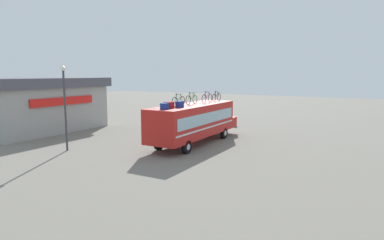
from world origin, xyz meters
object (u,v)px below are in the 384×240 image
(rooftop_bicycle_2, at_px, (192,99))
(rooftop_bicycle_4, at_px, (217,97))
(rooftop_bicycle_1, at_px, (179,101))
(street_lamp, at_px, (65,100))
(luggage_bag_1, at_px, (165,106))
(luggage_bag_3, at_px, (180,104))
(bus, at_px, (195,120))
(rooftop_bicycle_3, at_px, (207,98))
(luggage_bag_2, at_px, (169,105))

(rooftop_bicycle_2, distance_m, rooftop_bicycle_4, 3.67)
(rooftop_bicycle_1, height_order, street_lamp, street_lamp)
(luggage_bag_1, height_order, luggage_bag_3, luggage_bag_3)
(bus, xyz_separation_m, rooftop_bicycle_3, (1.67, -0.22, 1.65))
(luggage_bag_3, xyz_separation_m, rooftop_bicycle_1, (0.64, 0.48, 0.17))
(rooftop_bicycle_4, bearing_deg, rooftop_bicycle_1, 175.75)
(luggage_bag_2, relative_size, street_lamp, 0.10)
(rooftop_bicycle_3, distance_m, rooftop_bicycle_4, 1.86)
(bus, height_order, street_lamp, street_lamp)
(luggage_bag_2, bearing_deg, luggage_bag_1, -170.13)
(rooftop_bicycle_2, distance_m, street_lamp, 9.15)
(bus, bearing_deg, rooftop_bicycle_2, 120.80)
(bus, distance_m, rooftop_bicycle_2, 1.66)
(luggage_bag_3, bearing_deg, rooftop_bicycle_1, 36.97)
(luggage_bag_1, relative_size, rooftop_bicycle_1, 0.30)
(rooftop_bicycle_1, bearing_deg, luggage_bag_2, -175.02)
(luggage_bag_3, bearing_deg, rooftop_bicycle_2, 10.51)
(rooftop_bicycle_2, height_order, rooftop_bicycle_3, rooftop_bicycle_3)
(bus, bearing_deg, rooftop_bicycle_3, -7.64)
(luggage_bag_3, distance_m, rooftop_bicycle_1, 0.82)
(luggage_bag_3, height_order, rooftop_bicycle_3, rooftop_bicycle_3)
(luggage_bag_3, relative_size, rooftop_bicycle_2, 0.35)
(luggage_bag_2, relative_size, rooftop_bicycle_4, 0.34)
(luggage_bag_2, relative_size, rooftop_bicycle_1, 0.32)
(bus, height_order, luggage_bag_2, luggage_bag_2)
(bus, xyz_separation_m, luggage_bag_3, (-2.65, -0.27, 1.47))
(bus, distance_m, luggage_bag_2, 3.75)
(luggage_bag_2, height_order, rooftop_bicycle_3, rooftop_bicycle_3)
(luggage_bag_1, relative_size, rooftop_bicycle_4, 0.32)
(street_lamp, bearing_deg, rooftop_bicycle_3, -40.12)
(bus, bearing_deg, rooftop_bicycle_4, -3.19)
(rooftop_bicycle_2, bearing_deg, luggage_bag_3, -169.49)
(rooftop_bicycle_2, bearing_deg, luggage_bag_2, -178.10)
(street_lamp, bearing_deg, luggage_bag_3, -60.77)
(bus, xyz_separation_m, rooftop_bicycle_1, (-2.00, 0.21, 1.64))
(rooftop_bicycle_2, distance_m, rooftop_bicycle_3, 1.84)
(bus, bearing_deg, luggage_bag_2, 178.53)
(rooftop_bicycle_1, bearing_deg, luggage_bag_1, -173.40)
(bus, xyz_separation_m, luggage_bag_1, (-4.15, -0.03, 1.46))
(luggage_bag_3, bearing_deg, rooftop_bicycle_3, 0.60)
(rooftop_bicycle_2, relative_size, rooftop_bicycle_4, 1.07)
(rooftop_bicycle_2, bearing_deg, rooftop_bicycle_3, -13.30)
(rooftop_bicycle_3, bearing_deg, luggage_bag_3, -179.40)
(rooftop_bicycle_1, bearing_deg, rooftop_bicycle_4, -4.25)
(luggage_bag_1, distance_m, luggage_bag_3, 1.52)
(luggage_bag_3, xyz_separation_m, rooftop_bicycle_3, (4.32, 0.05, 0.17))
(luggage_bag_1, bearing_deg, luggage_bag_3, -8.92)
(rooftop_bicycle_1, xyz_separation_m, rooftop_bicycle_3, (3.68, -0.44, 0.00))
(luggage_bag_3, bearing_deg, luggage_bag_1, 171.08)
(luggage_bag_3, height_order, rooftop_bicycle_1, rooftop_bicycle_1)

